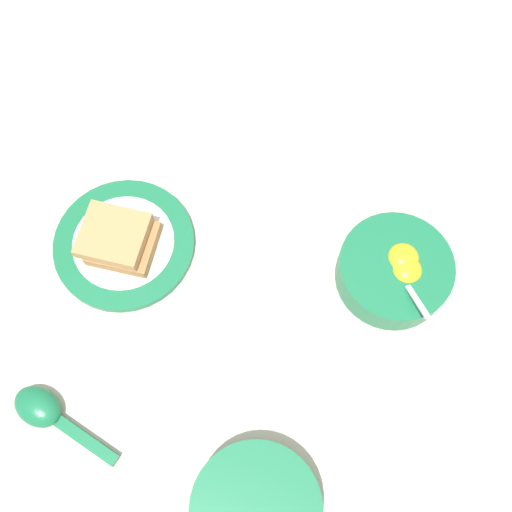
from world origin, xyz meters
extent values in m
plane|color=beige|center=(0.00, 0.00, 0.00)|extent=(3.00, 3.00, 0.00)
cylinder|color=#196B42|center=(0.23, -0.18, 0.02)|extent=(0.15, 0.15, 0.05)
cylinder|color=white|center=(0.23, -0.18, 0.03)|extent=(0.13, 0.13, 0.02)
ellipsoid|color=yellow|center=(0.23, -0.19, 0.05)|extent=(0.04, 0.04, 0.02)
ellipsoid|color=yellow|center=(0.24, -0.18, 0.05)|extent=(0.04, 0.04, 0.02)
cylinder|color=black|center=(0.24, -0.16, 0.04)|extent=(0.04, 0.04, 0.00)
ellipsoid|color=silver|center=(0.22, -0.19, 0.04)|extent=(0.03, 0.02, 0.01)
cube|color=silver|center=(0.19, -0.22, 0.06)|extent=(0.04, 0.04, 0.03)
cylinder|color=#196B42|center=(0.07, 0.16, 0.01)|extent=(0.19, 0.19, 0.01)
cylinder|color=white|center=(0.07, 0.16, 0.01)|extent=(0.14, 0.14, 0.00)
cube|color=#9E7042|center=(0.07, 0.15, 0.02)|extent=(0.10, 0.11, 0.02)
cube|color=tan|center=(0.06, 0.16, 0.04)|extent=(0.10, 0.11, 0.02)
ellipsoid|color=#196B42|center=(-0.16, 0.11, 0.01)|extent=(0.05, 0.06, 0.03)
cube|color=#196B42|center=(-0.16, 0.04, 0.01)|extent=(0.02, 0.09, 0.01)
cylinder|color=#196B42|center=(-0.11, -0.18, 0.02)|extent=(0.15, 0.15, 0.05)
cylinder|color=white|center=(-0.11, -0.18, 0.04)|extent=(0.12, 0.12, 0.01)
camera|label=1|loc=(-0.10, -0.17, 0.77)|focal=42.00mm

